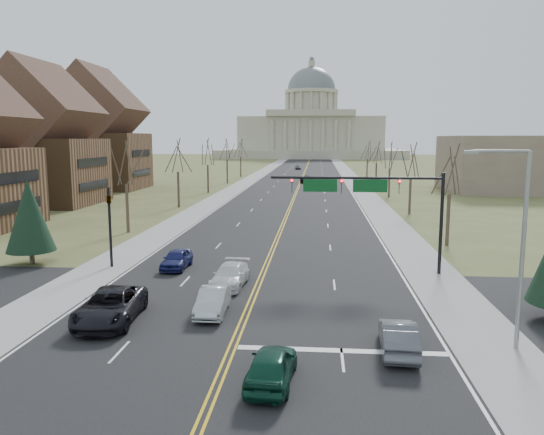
% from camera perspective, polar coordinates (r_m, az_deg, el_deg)
% --- Properties ---
extents(ground, '(600.00, 600.00, 0.00)m').
position_cam_1_polar(ground, '(26.16, -3.91, -12.92)').
color(ground, '#4E5329').
rests_on(ground, ground).
extents(road, '(20.00, 380.00, 0.01)m').
position_cam_1_polar(road, '(134.45, 3.32, 4.42)').
color(road, black).
rests_on(road, ground).
extents(cross_road, '(120.00, 14.00, 0.01)m').
position_cam_1_polar(cross_road, '(31.77, -2.23, -8.98)').
color(cross_road, black).
rests_on(cross_road, ground).
extents(sidewalk_left, '(4.00, 380.00, 0.03)m').
position_cam_1_polar(sidewalk_left, '(135.32, -1.78, 4.46)').
color(sidewalk_left, gray).
rests_on(sidewalk_left, ground).
extents(sidewalk_right, '(4.00, 380.00, 0.03)m').
position_cam_1_polar(sidewalk_right, '(134.64, 8.45, 4.36)').
color(sidewalk_right, gray).
rests_on(sidewalk_right, ground).
extents(center_line, '(0.42, 380.00, 0.01)m').
position_cam_1_polar(center_line, '(134.45, 3.32, 4.43)').
color(center_line, gold).
rests_on(center_line, road).
extents(edge_line_left, '(0.15, 380.00, 0.01)m').
position_cam_1_polar(edge_line_left, '(135.08, -0.85, 4.46)').
color(edge_line_left, silver).
rests_on(edge_line_left, road).
extents(edge_line_right, '(0.15, 380.00, 0.01)m').
position_cam_1_polar(edge_line_right, '(134.53, 7.51, 4.37)').
color(edge_line_right, silver).
rests_on(edge_line_right, road).
extents(stop_bar, '(9.50, 0.50, 0.01)m').
position_cam_1_polar(stop_bar, '(24.98, 7.48, -14.01)').
color(stop_bar, silver).
rests_on(stop_bar, road).
extents(capitol, '(90.00, 60.00, 50.00)m').
position_cam_1_polar(capitol, '(274.03, 4.21, 9.46)').
color(capitol, '#B8B499').
rests_on(capitol, ground).
extents(signal_mast, '(12.12, 0.44, 7.20)m').
position_cam_1_polar(signal_mast, '(37.92, 10.41, 2.64)').
color(signal_mast, black).
rests_on(signal_mast, ground).
extents(signal_left, '(0.32, 0.36, 6.00)m').
position_cam_1_polar(signal_left, '(40.98, -17.07, -0.05)').
color(signal_left, black).
rests_on(signal_left, ground).
extents(street_light, '(2.90, 0.25, 9.07)m').
position_cam_1_polar(street_light, '(26.01, 24.91, -1.86)').
color(street_light, gray).
rests_on(street_light, ground).
extents(tree_r_0, '(3.74, 3.74, 8.50)m').
position_cam_1_polar(tree_r_0, '(49.54, 18.63, 4.59)').
color(tree_r_0, '#3E2C25').
rests_on(tree_r_0, ground).
extents(tree_l_0, '(3.96, 3.96, 9.00)m').
position_cam_1_polar(tree_l_0, '(55.59, -15.47, 5.51)').
color(tree_l_0, '#3E2C25').
rests_on(tree_l_0, ground).
extents(tree_r_1, '(3.74, 3.74, 8.50)m').
position_cam_1_polar(tree_r_1, '(69.11, 14.75, 5.74)').
color(tree_r_1, '#3E2C25').
rests_on(tree_r_1, ground).
extents(tree_l_1, '(3.96, 3.96, 9.00)m').
position_cam_1_polar(tree_l_1, '(74.65, -10.12, 6.37)').
color(tree_l_1, '#3E2C25').
rests_on(tree_l_1, ground).
extents(tree_r_2, '(3.74, 3.74, 8.50)m').
position_cam_1_polar(tree_r_2, '(88.87, 12.58, 6.37)').
color(tree_r_2, '#3E2C25').
rests_on(tree_r_2, ground).
extents(tree_l_2, '(3.96, 3.96, 9.00)m').
position_cam_1_polar(tree_l_2, '(94.10, -6.95, 6.86)').
color(tree_l_2, '#3E2C25').
rests_on(tree_l_2, ground).
extents(tree_r_3, '(3.74, 3.74, 8.50)m').
position_cam_1_polar(tree_r_3, '(108.72, 11.20, 6.77)').
color(tree_r_3, '#3E2C25').
rests_on(tree_r_3, ground).
extents(tree_l_3, '(3.96, 3.96, 9.00)m').
position_cam_1_polar(tree_l_3, '(113.74, -4.87, 7.16)').
color(tree_l_3, '#3E2C25').
rests_on(tree_l_3, ground).
extents(tree_r_4, '(3.74, 3.74, 8.50)m').
position_cam_1_polar(tree_r_4, '(128.62, 10.24, 7.04)').
color(tree_r_4, '#3E2C25').
rests_on(tree_r_4, ground).
extents(tree_l_4, '(3.96, 3.96, 9.00)m').
position_cam_1_polar(tree_l_4, '(133.49, -3.40, 7.37)').
color(tree_l_4, '#3E2C25').
rests_on(tree_l_4, ground).
extents(conifer_l, '(3.64, 3.64, 6.50)m').
position_cam_1_polar(conifer_l, '(44.25, -24.66, 0.19)').
color(conifer_l, '#3E2C25').
rests_on(conifer_l, ground).
extents(bldg_left_mid, '(15.10, 14.28, 20.75)m').
position_cam_1_polar(bldg_left_mid, '(84.09, -23.50, 7.12)').
color(bldg_left_mid, brown).
rests_on(bldg_left_mid, ground).
extents(bldg_left_far, '(17.10, 14.28, 23.25)m').
position_cam_1_polar(bldg_left_far, '(106.60, -18.33, 8.08)').
color(bldg_left_far, brown).
rests_on(bldg_left_far, ground).
extents(bldg_right_mass, '(25.00, 20.00, 10.00)m').
position_cam_1_polar(bldg_right_mass, '(106.49, 24.92, 5.27)').
color(bldg_right_mass, '#6F5B4F').
rests_on(bldg_right_mass, ground).
extents(car_nb_inner_lead, '(2.02, 4.40, 1.46)m').
position_cam_1_polar(car_nb_inner_lead, '(21.51, -0.08, -15.66)').
color(car_nb_inner_lead, '#0D3928').
rests_on(car_nb_inner_lead, road).
extents(car_nb_outer_lead, '(1.76, 4.47, 1.45)m').
position_cam_1_polar(car_nb_outer_lead, '(25.01, 13.43, -12.37)').
color(car_nb_outer_lead, '#52545A').
rests_on(car_nb_outer_lead, road).
extents(car_sb_inner_lead, '(1.59, 4.28, 1.40)m').
position_cam_1_polar(car_sb_inner_lead, '(29.54, -6.38, -8.95)').
color(car_sb_inner_lead, '#A4A8AC').
rests_on(car_sb_inner_lead, road).
extents(car_sb_outer_lead, '(3.27, 6.25, 1.68)m').
position_cam_1_polar(car_sb_outer_lead, '(29.37, -17.01, -9.10)').
color(car_sb_outer_lead, black).
rests_on(car_sb_outer_lead, road).
extents(car_sb_inner_second, '(2.28, 5.01, 1.42)m').
position_cam_1_polar(car_sb_inner_second, '(34.73, -4.54, -6.24)').
color(car_sb_inner_second, silver).
rests_on(car_sb_inner_second, road).
extents(car_sb_outer_second, '(1.78, 4.22, 1.42)m').
position_cam_1_polar(car_sb_outer_second, '(39.88, -10.22, -4.41)').
color(car_sb_outer_second, navy).
rests_on(car_sb_outer_second, road).
extents(car_far_nb, '(2.95, 5.74, 1.55)m').
position_cam_1_polar(car_far_nb, '(115.75, 3.79, 4.15)').
color(car_far_nb, black).
rests_on(car_far_nb, road).
extents(car_far_sb, '(2.08, 4.10, 1.34)m').
position_cam_1_polar(car_far_sb, '(164.74, 2.80, 5.41)').
color(car_far_sb, '#4D4F54').
rests_on(car_far_sb, road).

